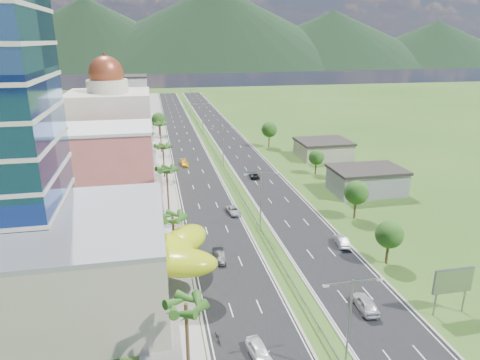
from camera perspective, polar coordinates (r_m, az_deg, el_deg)
ground at (r=68.05m, az=4.79°, el=-10.28°), size 500.00×500.00×0.00m
road_left at (r=151.07m, az=-7.58°, el=5.71°), size 11.00×260.00×0.04m
road_right at (r=152.80m, az=-1.94°, el=6.00°), size 11.00×260.00×0.04m
sidewalk_left at (r=150.74m, az=-11.20°, el=5.50°), size 7.00×260.00×0.12m
median_guardrail at (r=134.21m, az=-3.80°, el=4.50°), size 0.10×216.06×0.76m
streetlight_median_a at (r=44.75m, az=14.41°, el=-17.44°), size 6.04×0.25×11.00m
streetlight_median_b at (r=74.05m, az=2.78°, el=-2.07°), size 6.04×0.25×11.00m
streetlight_median_c at (r=111.63m, az=-2.30°, el=4.94°), size 6.04×0.25×11.00m
streetlight_median_d at (r=155.35m, az=-5.04°, el=8.67°), size 6.04×0.25×11.00m
streetlight_median_e at (r=199.65m, az=-6.60°, el=10.75°), size 6.04×0.25×11.00m
mall_podium at (r=59.67m, az=-24.72°, el=-10.41°), size 30.00×24.00×11.00m
lime_canopy at (r=59.93m, az=-12.89°, el=-9.50°), size 18.00×15.00×7.40m
pink_shophouse at (r=93.24m, az=-17.66°, el=1.86°), size 20.00×15.00×15.00m
domed_building at (r=114.67m, az=-16.79°, el=6.89°), size 20.00×20.00×28.70m
midrise_grey at (r=139.70m, az=-15.47°, el=7.53°), size 16.00×15.00×16.00m
midrise_beige at (r=161.60m, az=-14.99°, el=8.41°), size 16.00×15.00×13.00m
midrise_white at (r=183.97m, az=-14.72°, el=10.35°), size 16.00×15.00×18.00m
billboard at (r=59.25m, az=26.52°, el=-12.08°), size 5.20×0.35×6.20m
shed_near at (r=98.60m, az=16.50°, el=-0.20°), size 15.00×10.00×5.00m
shed_far at (r=125.54m, az=11.02°, el=3.98°), size 14.00×12.00×4.40m
palm_tree_a at (r=42.90m, az=-7.22°, el=-16.60°), size 3.60×3.60×9.10m
palm_tree_b at (r=64.46m, az=-8.95°, el=-5.16°), size 3.60×3.60×8.10m
palm_tree_c at (r=82.78m, az=-9.75°, el=1.18°), size 3.60×3.60×9.60m
palm_tree_d at (r=105.22m, az=-10.23°, el=4.28°), size 3.60×3.60×8.60m
palm_tree_e at (r=129.50m, az=-10.61°, el=7.21°), size 3.60×3.60×9.40m
leafy_tree_lfar at (r=154.58m, az=-10.80°, el=7.93°), size 4.90×4.90×8.05m
leafy_tree_ra at (r=67.90m, az=19.29°, el=-6.88°), size 4.20×4.20×6.90m
leafy_tree_rb at (r=82.84m, az=15.26°, el=-1.63°), size 4.55×4.55×7.47m
leafy_tree_rc at (r=108.61m, az=10.15°, el=2.99°), size 3.85×3.85×6.33m
leafy_tree_rd at (r=134.77m, az=3.92°, el=6.72°), size 4.90×4.90×8.05m
mountain_ridge at (r=514.12m, az=-3.01°, el=14.61°), size 860.00×140.00×90.00m
car_white_near_left at (r=49.04m, az=2.59°, el=-21.88°), size 2.50×4.91×1.60m
car_dark_left at (r=66.79m, az=-2.83°, el=-10.04°), size 1.80×4.71×1.53m
car_silver_mid_left at (r=83.51m, az=-0.89°, el=-4.09°), size 2.79×4.92×1.30m
car_yellow_far_left at (r=116.11m, az=-7.43°, el=2.26°), size 2.47×5.08×1.42m
car_white_near_right at (r=58.01m, az=16.37°, el=-15.49°), size 2.41×5.28×1.76m
car_silver_right at (r=73.19m, az=13.40°, el=-7.89°), size 2.24×4.83×1.53m
car_dark_far_right at (r=105.21m, az=1.91°, el=0.68°), size 2.61×4.84×1.29m
motorcycle at (r=51.33m, az=-2.98°, el=-20.01°), size 0.85×2.01×1.25m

